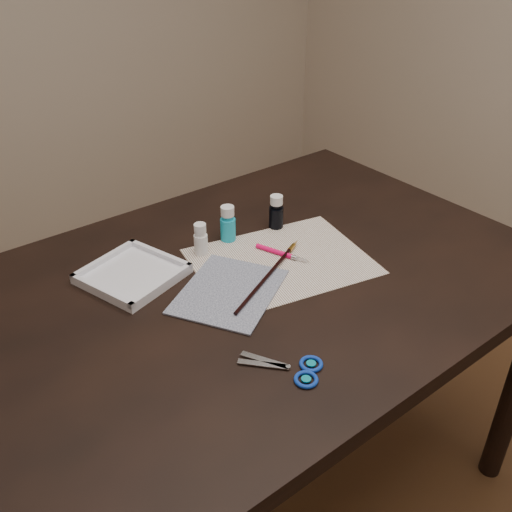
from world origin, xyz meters
TOP-DOWN VIEW (x-y plane):
  - ground at (0.00, 0.00)m, footprint 3.50×3.50m
  - table at (0.00, 0.00)m, footprint 1.30×0.90m
  - paper at (0.08, 0.01)m, footprint 0.45×0.38m
  - canvas at (-0.09, -0.02)m, footprint 0.30×0.29m
  - paint_bottle_white at (-0.05, 0.15)m, footprint 0.04×0.04m
  - paint_bottle_cyan at (0.04, 0.16)m, footprint 0.05×0.05m
  - paint_bottle_navy at (0.17, 0.14)m, footprint 0.05×0.05m
  - paintbrush at (0.02, -0.03)m, footprint 0.30×0.15m
  - craft_knife at (0.10, 0.02)m, footprint 0.06×0.14m
  - scissors at (-0.15, -0.26)m, footprint 0.18×0.18m
  - palette_tray at (-0.22, 0.16)m, footprint 0.24×0.24m

SIDE VIEW (x-z plane):
  - ground at x=0.00m, z-range -0.02..0.00m
  - table at x=0.00m, z-range 0.00..0.75m
  - paper at x=0.08m, z-range 0.75..0.75m
  - canvas at x=-0.09m, z-range 0.75..0.76m
  - scissors at x=-0.15m, z-range 0.75..0.76m
  - craft_knife at x=0.10m, z-range 0.75..0.76m
  - paintbrush at x=0.02m, z-range 0.76..0.77m
  - palette_tray at x=-0.22m, z-range 0.75..0.77m
  - paint_bottle_white at x=-0.05m, z-range 0.75..0.83m
  - paint_bottle_navy at x=0.17m, z-range 0.75..0.84m
  - paint_bottle_cyan at x=0.04m, z-range 0.75..0.84m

